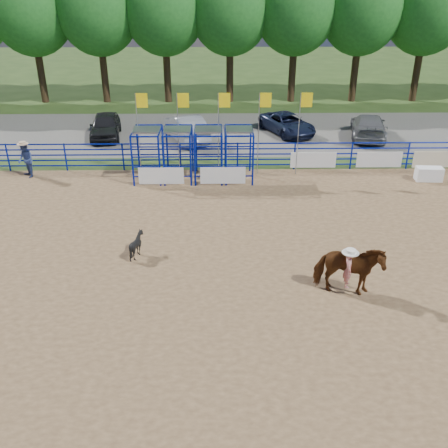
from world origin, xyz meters
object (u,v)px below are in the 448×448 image
at_px(horse_and_rider, 348,269).
at_px(calf, 137,245).
at_px(car_b, 186,128).
at_px(spectator_cowboy, 26,160).
at_px(announcer_table, 429,174).
at_px(car_a, 105,126).
at_px(car_c, 287,124).
at_px(car_d, 368,126).

bearing_deg(horse_and_rider, calf, 160.24).
xyz_separation_m(horse_and_rider, car_b, (-6.05, 16.88, -0.16)).
bearing_deg(spectator_cowboy, calf, -50.39).
distance_m(announcer_table, spectator_cowboy, 20.30).
relative_size(calf, spectator_cowboy, 0.50).
bearing_deg(announcer_table, calf, -151.71).
bearing_deg(car_a, spectator_cowboy, -117.69).
height_order(car_b, car_c, car_b).
bearing_deg(horse_and_rider, car_d, 72.58).
relative_size(car_a, car_b, 0.92).
bearing_deg(car_c, calf, -138.43).
distance_m(announcer_table, car_c, 10.39).
height_order(car_a, car_b, car_b).
bearing_deg(calf, car_d, -70.28).
xyz_separation_m(car_c, car_d, (4.99, -1.04, 0.09)).
bearing_deg(horse_and_rider, car_a, 122.43).
height_order(horse_and_rider, car_b, horse_and_rider).
relative_size(car_c, car_d, 0.92).
distance_m(calf, car_a, 15.58).
height_order(announcer_table, car_b, car_b).
relative_size(announcer_table, car_c, 0.28).
relative_size(calf, car_b, 0.19).
bearing_deg(car_b, announcer_table, 130.25).
height_order(calf, car_b, car_b).
relative_size(announcer_table, car_d, 0.25).
bearing_deg(spectator_cowboy, car_b, 38.81).
distance_m(announcer_table, calf, 15.42).
distance_m(horse_and_rider, car_b, 17.93).
bearing_deg(car_c, car_d, -34.71).
bearing_deg(car_d, car_a, 11.01).
height_order(horse_and_rider, car_a, horse_and_rider).
xyz_separation_m(car_b, car_d, (11.46, 0.37, -0.06)).
height_order(calf, car_c, car_c).
relative_size(car_a, car_c, 0.96).
xyz_separation_m(announcer_table, car_a, (-17.65, 7.73, 0.40)).
xyz_separation_m(announcer_table, car_c, (-6.06, 8.43, 0.29)).
height_order(horse_and_rider, car_d, horse_and_rider).
xyz_separation_m(announcer_table, spectator_cowboy, (-20.28, 0.78, 0.58)).
relative_size(horse_and_rider, calf, 2.50).
bearing_deg(car_c, car_a, 160.59).
distance_m(horse_and_rider, car_d, 18.08).
bearing_deg(horse_and_rider, car_c, 88.68).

